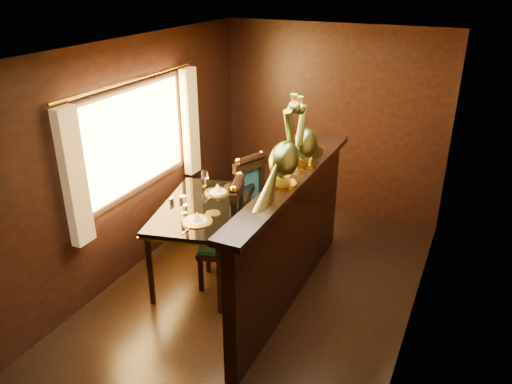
# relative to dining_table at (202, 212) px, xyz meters

# --- Properties ---
(ground) EXTENTS (5.00, 5.00, 0.00)m
(ground) POSITION_rel_dining_table_xyz_m (0.70, -0.33, -0.76)
(ground) COLOR black
(ground) RESTS_ON ground
(room_shell) EXTENTS (3.04, 5.04, 2.52)m
(room_shell) POSITION_rel_dining_table_xyz_m (0.62, -0.31, 0.82)
(room_shell) COLOR black
(room_shell) RESTS_ON ground
(partition) EXTENTS (0.26, 2.70, 1.36)m
(partition) POSITION_rel_dining_table_xyz_m (1.02, -0.03, -0.04)
(partition) COLOR black
(partition) RESTS_ON ground
(dining_table) EXTENTS (1.15, 1.57, 1.03)m
(dining_table) POSITION_rel_dining_table_xyz_m (0.00, 0.00, 0.00)
(dining_table) COLOR black
(dining_table) RESTS_ON ground
(chair_left) EXTENTS (0.56, 0.57, 1.23)m
(chair_left) POSITION_rel_dining_table_xyz_m (0.36, -0.05, -0.12)
(chair_left) COLOR black
(chair_left) RESTS_ON ground
(chair_right) EXTENTS (0.57, 0.58, 1.21)m
(chair_right) POSITION_rel_dining_table_xyz_m (0.15, 0.74, -0.13)
(chair_right) COLOR black
(chair_right) RESTS_ON ground
(peacock_left) EXTENTS (0.25, 0.66, 0.79)m
(peacock_left) POSITION_rel_dining_table_xyz_m (1.03, -0.28, 1.00)
(peacock_left) COLOR #194C36
(peacock_left) RESTS_ON partition
(peacock_right) EXTENTS (0.23, 0.62, 0.73)m
(peacock_right) POSITION_rel_dining_table_xyz_m (1.03, 0.24, 0.97)
(peacock_right) COLOR #194C36
(peacock_right) RESTS_ON partition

